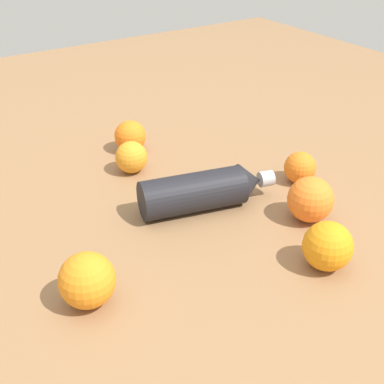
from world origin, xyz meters
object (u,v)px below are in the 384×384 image
(orange_0, at_px, (328,246))
(orange_4, at_px, (131,157))
(water_bottle, at_px, (204,190))
(orange_3, at_px, (311,199))
(orange_5, at_px, (300,168))
(orange_1, at_px, (130,136))
(orange_2, at_px, (87,280))

(orange_0, xyz_separation_m, orange_4, (-0.11, 0.45, -0.01))
(water_bottle, relative_size, orange_3, 3.21)
(orange_5, bearing_deg, orange_1, 124.89)
(water_bottle, height_order, orange_1, water_bottle)
(orange_2, distance_m, orange_3, 0.42)
(orange_4, bearing_deg, orange_1, 63.92)
(orange_0, height_order, orange_2, orange_2)
(orange_0, xyz_separation_m, orange_5, (0.16, 0.23, -0.01))
(orange_2, distance_m, orange_5, 0.51)
(water_bottle, bearing_deg, orange_1, 104.35)
(orange_0, relative_size, orange_1, 1.11)
(orange_1, relative_size, orange_4, 1.06)
(orange_0, relative_size, orange_5, 1.22)
(water_bottle, bearing_deg, orange_2, -142.64)
(orange_4, bearing_deg, orange_3, -61.28)
(orange_3, height_order, orange_4, orange_3)
(orange_1, bearing_deg, orange_2, -124.25)
(orange_0, height_order, orange_5, orange_0)
(orange_0, xyz_separation_m, orange_1, (-0.07, 0.54, -0.00))
(orange_2, bearing_deg, orange_5, 10.98)
(orange_4, bearing_deg, orange_0, -76.22)
(orange_4, xyz_separation_m, orange_5, (0.27, -0.23, -0.00))
(orange_1, relative_size, orange_3, 0.86)
(orange_5, bearing_deg, orange_3, -126.04)
(orange_2, relative_size, orange_3, 1.00)
(orange_1, xyz_separation_m, orange_5, (0.22, -0.32, -0.00))
(orange_0, xyz_separation_m, orange_2, (-0.35, 0.13, 0.00))
(orange_1, height_order, orange_5, orange_1)
(orange_1, height_order, orange_4, orange_1)
(orange_0, distance_m, orange_3, 0.14)
(water_bottle, relative_size, orange_1, 3.73)
(orange_3, distance_m, orange_4, 0.39)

